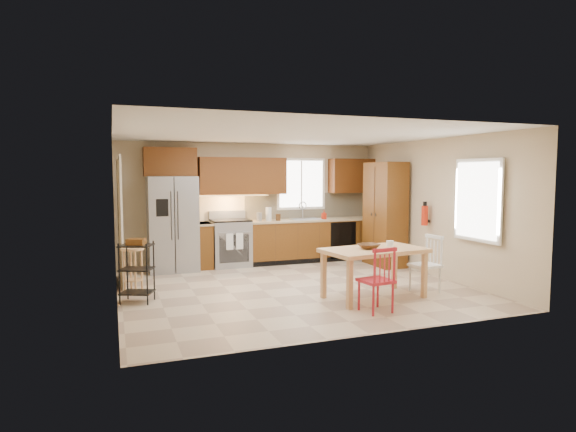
# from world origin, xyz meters

# --- Properties ---
(floor) EXTENTS (5.50, 5.50, 0.00)m
(floor) POSITION_xyz_m (0.00, 0.00, 0.00)
(floor) COLOR tan
(floor) RESTS_ON ground
(ceiling) EXTENTS (5.50, 5.00, 0.02)m
(ceiling) POSITION_xyz_m (0.00, 0.00, 2.50)
(ceiling) COLOR silver
(ceiling) RESTS_ON ground
(wall_back) EXTENTS (5.50, 0.02, 2.50)m
(wall_back) POSITION_xyz_m (0.00, 2.50, 1.25)
(wall_back) COLOR #CCB793
(wall_back) RESTS_ON ground
(wall_front) EXTENTS (5.50, 0.02, 2.50)m
(wall_front) POSITION_xyz_m (0.00, -2.50, 1.25)
(wall_front) COLOR #CCB793
(wall_front) RESTS_ON ground
(wall_left) EXTENTS (0.02, 5.00, 2.50)m
(wall_left) POSITION_xyz_m (-2.75, 0.00, 1.25)
(wall_left) COLOR #CCB793
(wall_left) RESTS_ON ground
(wall_right) EXTENTS (0.02, 5.00, 2.50)m
(wall_right) POSITION_xyz_m (2.75, 0.00, 1.25)
(wall_right) COLOR #CCB793
(wall_right) RESTS_ON ground
(refrigerator) EXTENTS (0.92, 0.75, 1.82)m
(refrigerator) POSITION_xyz_m (-1.70, 2.12, 0.91)
(refrigerator) COLOR gray
(refrigerator) RESTS_ON floor
(range_stove) EXTENTS (0.76, 0.63, 0.92)m
(range_stove) POSITION_xyz_m (-0.55, 2.19, 0.46)
(range_stove) COLOR gray
(range_stove) RESTS_ON floor
(base_cabinet_narrow) EXTENTS (0.30, 0.60, 0.90)m
(base_cabinet_narrow) POSITION_xyz_m (-1.10, 2.20, 0.45)
(base_cabinet_narrow) COLOR #5E3511
(base_cabinet_narrow) RESTS_ON floor
(base_cabinet_run) EXTENTS (2.92, 0.60, 0.90)m
(base_cabinet_run) POSITION_xyz_m (1.29, 2.20, 0.45)
(base_cabinet_run) COLOR #5E3511
(base_cabinet_run) RESTS_ON floor
(dishwasher) EXTENTS (0.60, 0.02, 0.78)m
(dishwasher) POSITION_xyz_m (1.85, 1.91, 0.45)
(dishwasher) COLOR black
(dishwasher) RESTS_ON floor
(backsplash) EXTENTS (2.92, 0.03, 0.55)m
(backsplash) POSITION_xyz_m (1.29, 2.48, 1.18)
(backsplash) COLOR #C4B794
(backsplash) RESTS_ON wall_back
(upper_over_fridge) EXTENTS (1.00, 0.35, 0.55)m
(upper_over_fridge) POSITION_xyz_m (-1.70, 2.33, 2.10)
(upper_over_fridge) COLOR #5E340F
(upper_over_fridge) RESTS_ON wall_back
(upper_left_block) EXTENTS (1.80, 0.35, 0.75)m
(upper_left_block) POSITION_xyz_m (-0.25, 2.33, 1.83)
(upper_left_block) COLOR #5E340F
(upper_left_block) RESTS_ON wall_back
(upper_right_block) EXTENTS (1.00, 0.35, 0.75)m
(upper_right_block) POSITION_xyz_m (2.25, 2.33, 1.83)
(upper_right_block) COLOR #5E340F
(upper_right_block) RESTS_ON wall_back
(window_back) EXTENTS (1.12, 0.04, 1.12)m
(window_back) POSITION_xyz_m (1.10, 2.48, 1.65)
(window_back) COLOR white
(window_back) RESTS_ON wall_back
(sink) EXTENTS (0.62, 0.46, 0.16)m
(sink) POSITION_xyz_m (1.10, 2.20, 0.86)
(sink) COLOR gray
(sink) RESTS_ON base_cabinet_run
(undercab_glow) EXTENTS (1.60, 0.30, 0.01)m
(undercab_glow) POSITION_xyz_m (-0.55, 2.30, 1.43)
(undercab_glow) COLOR #FFBF66
(undercab_glow) RESTS_ON wall_back
(soap_bottle) EXTENTS (0.09, 0.09, 0.19)m
(soap_bottle) POSITION_xyz_m (1.48, 2.10, 1.00)
(soap_bottle) COLOR #B8210C
(soap_bottle) RESTS_ON base_cabinet_run
(paper_towel) EXTENTS (0.12, 0.12, 0.28)m
(paper_towel) POSITION_xyz_m (0.25, 2.15, 1.04)
(paper_towel) COLOR silver
(paper_towel) RESTS_ON base_cabinet_run
(canister_steel) EXTENTS (0.11, 0.11, 0.18)m
(canister_steel) POSITION_xyz_m (0.05, 2.15, 0.99)
(canister_steel) COLOR gray
(canister_steel) RESTS_ON base_cabinet_run
(canister_wood) EXTENTS (0.10, 0.10, 0.14)m
(canister_wood) POSITION_xyz_m (0.45, 2.12, 0.97)
(canister_wood) COLOR #4F3015
(canister_wood) RESTS_ON base_cabinet_run
(pantry) EXTENTS (0.50, 0.95, 2.10)m
(pantry) POSITION_xyz_m (2.43, 1.20, 1.05)
(pantry) COLOR #5E3511
(pantry) RESTS_ON floor
(fire_extinguisher) EXTENTS (0.12, 0.12, 0.36)m
(fire_extinguisher) POSITION_xyz_m (2.63, 0.15, 1.10)
(fire_extinguisher) COLOR #B8210C
(fire_extinguisher) RESTS_ON wall_right
(window_right) EXTENTS (0.04, 1.02, 1.32)m
(window_right) POSITION_xyz_m (2.68, -1.15, 1.45)
(window_right) COLOR white
(window_right) RESTS_ON wall_right
(doorway) EXTENTS (0.04, 0.95, 2.10)m
(doorway) POSITION_xyz_m (-2.67, 1.30, 1.05)
(doorway) COLOR #8C7A59
(doorway) RESTS_ON wall_left
(dining_table) EXTENTS (1.61, 1.03, 0.74)m
(dining_table) POSITION_xyz_m (0.89, -1.02, 0.37)
(dining_table) COLOR #DEAD6F
(dining_table) RESTS_ON floor
(chair_red) EXTENTS (0.46, 0.46, 0.89)m
(chair_red) POSITION_xyz_m (0.54, -1.67, 0.44)
(chair_red) COLOR #AA1A26
(chair_red) RESTS_ON floor
(chair_white) EXTENTS (0.46, 0.46, 0.89)m
(chair_white) POSITION_xyz_m (1.84, -0.97, 0.44)
(chair_white) COLOR silver
(chair_white) RESTS_ON floor
(table_bowl) EXTENTS (0.34, 0.34, 0.08)m
(table_bowl) POSITION_xyz_m (0.80, -1.02, 0.75)
(table_bowl) COLOR #4F3015
(table_bowl) RESTS_ON dining_table
(table_jar) EXTENTS (0.12, 0.12, 0.13)m
(table_jar) POSITION_xyz_m (1.22, -0.93, 0.78)
(table_jar) COLOR silver
(table_jar) RESTS_ON dining_table
(bar_stool) EXTENTS (0.45, 0.45, 0.72)m
(bar_stool) POSITION_xyz_m (-2.50, 0.56, 0.36)
(bar_stool) COLOR #DEAD6F
(bar_stool) RESTS_ON floor
(utility_cart) EXTENTS (0.54, 0.49, 0.89)m
(utility_cart) POSITION_xyz_m (-2.47, -0.06, 0.44)
(utility_cart) COLOR black
(utility_cart) RESTS_ON floor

